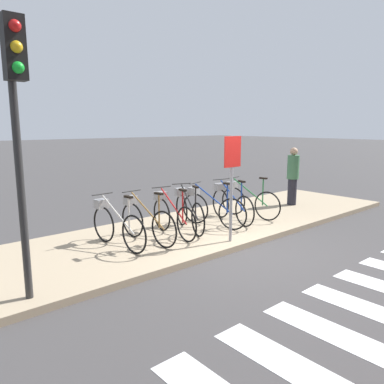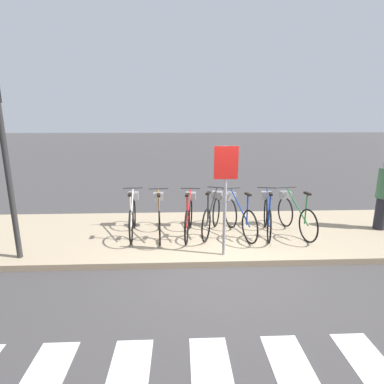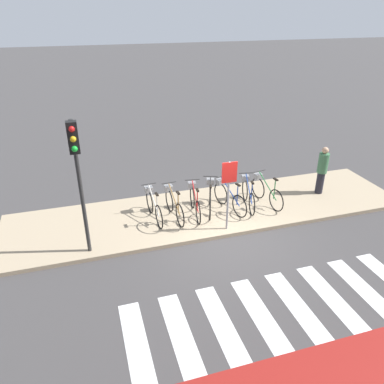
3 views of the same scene
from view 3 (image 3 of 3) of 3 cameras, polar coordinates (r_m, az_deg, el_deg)
ground_plane at (r=10.92m, az=5.50°, el=-6.94°), size 120.00×120.00×0.00m
sidewalk at (r=12.10m, az=2.79°, el=-2.87°), size 12.76×3.07×0.12m
parked_bicycle_0 at (r=11.40m, az=-5.93°, el=-1.99°), size 0.46×1.73×1.06m
parked_bicycle_1 at (r=11.44m, az=-2.85°, el=-1.78°), size 0.46×1.73×1.06m
parked_bicycle_2 at (r=11.60m, az=0.39°, el=-1.30°), size 0.46×1.72×1.06m
parked_bicycle_3 at (r=11.84m, az=2.78°, el=-0.72°), size 0.69×1.64×1.06m
parked_bicycle_4 at (r=11.93m, az=5.55°, el=-0.61°), size 0.58×1.69×1.06m
parked_bicycle_5 at (r=12.20m, az=8.50°, el=-0.14°), size 0.52×1.70×1.06m
parked_bicycle_6 at (r=12.47m, az=11.13°, el=0.26°), size 0.46×1.72×1.06m
pedestrian at (r=13.49m, az=19.21°, el=3.28°), size 0.34×0.34×1.68m
traffic_light at (r=9.21m, az=-17.15°, el=4.31°), size 0.24×0.40×3.59m
sign_post at (r=10.41m, az=5.63°, el=1.14°), size 0.44×0.07×2.11m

